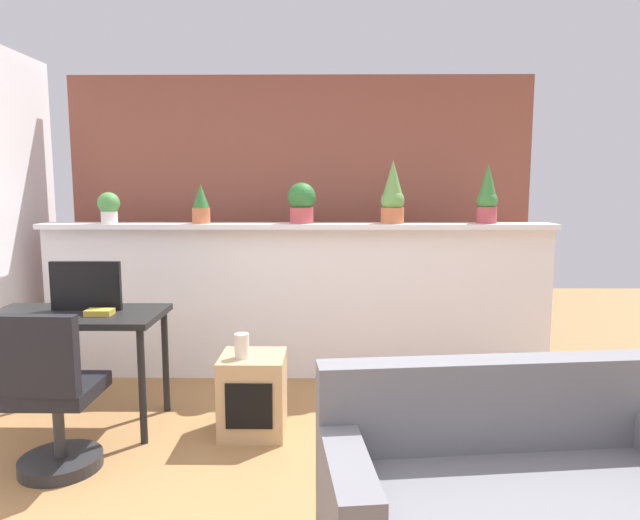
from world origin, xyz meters
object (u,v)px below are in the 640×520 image
tv_monitor (86,286)px  potted_plant_4 (487,196)px  vase_on_shelf (242,346)px  book_on_desk (100,312)px  potted_plant_2 (302,202)px  office_chair (52,405)px  potted_plant_1 (201,204)px  side_cube_shelf (253,394)px  desk (75,326)px  couch (514,501)px  potted_plant_0 (109,206)px  potted_plant_3 (393,195)px

tv_monitor → potted_plant_4: bearing=17.7°
vase_on_shelf → book_on_desk: 0.92m
potted_plant_2 → vase_on_shelf: bearing=-106.4°
book_on_desk → office_chair: bearing=-95.4°
potted_plant_1 → tv_monitor: (-0.57, -0.86, -0.50)m
tv_monitor → book_on_desk: size_ratio=2.80×
side_cube_shelf → book_on_desk: 1.09m
desk → book_on_desk: (0.19, -0.06, 0.10)m
potted_plant_1 → office_chair: size_ratio=0.34×
potted_plant_2 → tv_monitor: (-1.36, -0.89, -0.51)m
tv_monitor → book_on_desk: 0.24m
couch → vase_on_shelf: bearing=136.5°
potted_plant_1 → desk: size_ratio=0.28×
potted_plant_0 → tv_monitor: bearing=-79.8°
potted_plant_0 → side_cube_shelf: size_ratio=0.49×
potted_plant_4 → side_cube_shelf: size_ratio=0.93×
tv_monitor → couch: 2.80m
potted_plant_1 → potted_plant_2: (0.79, 0.03, 0.02)m
potted_plant_4 → book_on_desk: potted_plant_4 is taller
potted_plant_2 → side_cube_shelf: (-0.26, -1.06, -1.17)m
potted_plant_3 → tv_monitor: (-2.07, -0.88, -0.57)m
tv_monitor → side_cube_shelf: bearing=-8.9°
potted_plant_3 → office_chair: (-1.98, -1.58, -1.09)m
potted_plant_0 → couch: 3.55m
vase_on_shelf → book_on_desk: size_ratio=0.94×
potted_plant_2 → couch: potted_plant_2 is taller
potted_plant_2 → couch: size_ratio=0.19×
potted_plant_1 → side_cube_shelf: bearing=-63.1°
tv_monitor → vase_on_shelf: bearing=-11.6°
potted_plant_0 → potted_plant_4: potted_plant_4 is taller
potted_plant_4 → desk: (-2.86, -0.98, -0.80)m
potted_plant_2 → potted_plant_3: (0.71, -0.01, 0.05)m
vase_on_shelf → desk: bearing=173.1°
potted_plant_1 → book_on_desk: 1.26m
potted_plant_4 → book_on_desk: 2.95m
potted_plant_3 → desk: size_ratio=0.45×
potted_plant_1 → book_on_desk: bearing=-113.3°
desk → vase_on_shelf: (1.09, -0.13, -0.09)m
potted_plant_0 → side_cube_shelf: (1.25, -1.03, -1.14)m
potted_plant_0 → office_chair: bearing=-81.3°
office_chair → couch: bearing=-18.0°
desk → side_cube_shelf: (1.14, -0.09, -0.42)m
potted_plant_2 → side_cube_shelf: potted_plant_2 is taller
office_chair → potted_plant_0: bearing=98.7°
side_cube_shelf → couch: size_ratio=0.31×
potted_plant_2 → office_chair: 2.28m
tv_monitor → side_cube_shelf: tv_monitor is taller
book_on_desk → couch: 2.58m
potted_plant_0 → desk: (0.10, -0.94, -0.72)m
potted_plant_0 → vase_on_shelf: (1.19, -1.07, -0.81)m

